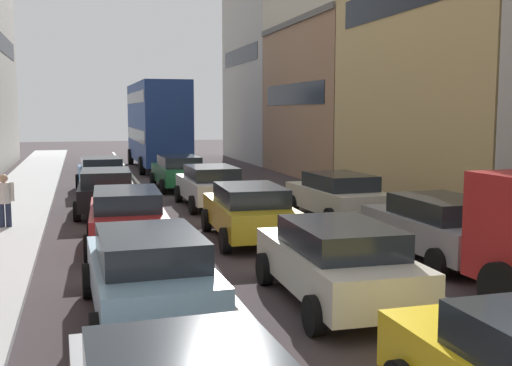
# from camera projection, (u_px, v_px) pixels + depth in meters

# --- Properties ---
(sidewalk_left) EXTENTS (2.60, 64.00, 0.14)m
(sidewalk_left) POSITION_uv_depth(u_px,v_px,m) (13.00, 207.00, 22.01)
(sidewalk_left) COLOR #B9B9B9
(sidewalk_left) RESTS_ON ground
(lane_stripe_left) EXTENTS (0.16, 60.00, 0.01)m
(lane_stripe_left) POSITION_uv_depth(u_px,v_px,m) (155.00, 203.00, 23.38)
(lane_stripe_left) COLOR silver
(lane_stripe_left) RESTS_ON ground
(lane_stripe_right) EXTENTS (0.16, 60.00, 0.01)m
(lane_stripe_right) POSITION_uv_depth(u_px,v_px,m) (242.00, 199.00, 24.30)
(lane_stripe_right) COLOR silver
(lane_stripe_right) RESTS_ON ground
(building_row_right) EXTENTS (7.20, 43.90, 13.67)m
(building_row_right) POSITION_uv_depth(u_px,v_px,m) (408.00, 52.00, 27.70)
(building_row_right) COLOR #B2ADA3
(building_row_right) RESTS_ON ground
(sedan_centre_lane_second) EXTENTS (2.15, 4.34, 1.49)m
(sedan_centre_lane_second) POSITION_uv_depth(u_px,v_px,m) (337.00, 260.00, 11.07)
(sedan_centre_lane_second) COLOR beige
(sedan_centre_lane_second) RESTS_ON ground
(wagon_left_lane_second) EXTENTS (2.16, 4.35, 1.49)m
(wagon_left_lane_second) POSITION_uv_depth(u_px,v_px,m) (149.00, 272.00, 10.27)
(wagon_left_lane_second) COLOR #759EB7
(wagon_left_lane_second) RESTS_ON ground
(hatchback_centre_lane_third) EXTENTS (2.21, 4.37, 1.49)m
(hatchback_centre_lane_third) POSITION_uv_depth(u_px,v_px,m) (249.00, 211.00, 16.57)
(hatchback_centre_lane_third) COLOR #B29319
(hatchback_centre_lane_third) RESTS_ON ground
(sedan_left_lane_third) EXTENTS (2.19, 4.36, 1.49)m
(sedan_left_lane_third) POSITION_uv_depth(u_px,v_px,m) (127.00, 216.00, 15.75)
(sedan_left_lane_third) COLOR #A51E1E
(sedan_left_lane_third) RESTS_ON ground
(coupe_centre_lane_fourth) EXTENTS (2.11, 4.33, 1.49)m
(coupe_centre_lane_fourth) POSITION_uv_depth(u_px,v_px,m) (211.00, 185.00, 22.29)
(coupe_centre_lane_fourth) COLOR silver
(coupe_centre_lane_fourth) RESTS_ON ground
(sedan_left_lane_fourth) EXTENTS (2.17, 4.36, 1.49)m
(sedan_left_lane_fourth) POSITION_uv_depth(u_px,v_px,m) (106.00, 190.00, 20.96)
(sedan_left_lane_fourth) COLOR black
(sedan_left_lane_fourth) RESTS_ON ground
(sedan_centre_lane_fifth) EXTENTS (2.15, 4.35, 1.49)m
(sedan_centre_lane_fifth) POSITION_uv_depth(u_px,v_px,m) (179.00, 171.00, 27.37)
(sedan_centre_lane_fifth) COLOR #19592D
(sedan_centre_lane_fifth) RESTS_ON ground
(sedan_left_lane_fifth) EXTENTS (2.18, 4.36, 1.49)m
(sedan_left_lane_fifth) POSITION_uv_depth(u_px,v_px,m) (101.00, 173.00, 26.52)
(sedan_left_lane_fifth) COLOR #194C8C
(sedan_left_lane_fifth) RESTS_ON ground
(sedan_right_lane_behind_truck) EXTENTS (2.08, 4.31, 1.49)m
(sedan_right_lane_behind_truck) POSITION_uv_depth(u_px,v_px,m) (438.00, 226.00, 14.36)
(sedan_right_lane_behind_truck) COLOR gray
(sedan_right_lane_behind_truck) RESTS_ON ground
(wagon_right_lane_far) EXTENTS (2.24, 4.39, 1.49)m
(wagon_right_lane_far) POSITION_uv_depth(u_px,v_px,m) (337.00, 195.00, 19.68)
(wagon_right_lane_far) COLOR beige
(wagon_right_lane_far) RESTS_ON ground
(bus_mid_queue_primary) EXTENTS (2.86, 10.52, 5.06)m
(bus_mid_queue_primary) POSITION_uv_depth(u_px,v_px,m) (157.00, 121.00, 36.65)
(bus_mid_queue_primary) COLOR navy
(bus_mid_queue_primary) RESTS_ON ground
(pedestrian_far_sidewalk) EXTENTS (0.54, 0.34, 1.66)m
(pedestrian_far_sidewalk) POSITION_uv_depth(u_px,v_px,m) (4.00, 199.00, 17.72)
(pedestrian_far_sidewalk) COLOR #262D47
(pedestrian_far_sidewalk) RESTS_ON ground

